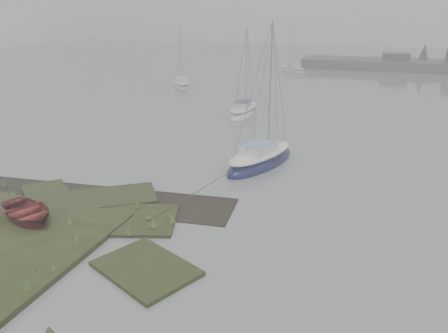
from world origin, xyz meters
TOP-DOWN VIEW (x-y plane):
  - ground at (0.00, 30.00)m, footprint 160.00×160.00m
  - sailboat_main at (1.50, 11.71)m, footprint 3.87×6.57m
  - sailboat_white at (-3.25, 24.00)m, footprint 2.02×5.76m
  - sailboat_far_a at (-14.40, 35.60)m, footprint 4.28×5.63m
  - sailboat_far_c at (-4.38, 53.56)m, footprint 5.09×4.93m
  - dinghy at (-5.99, 1.00)m, footprint 4.07×3.61m

SIDE VIEW (x-z plane):
  - ground at x=0.00m, z-range 0.00..0.00m
  - sailboat_far_c at x=-4.38m, z-range -3.53..4.00m
  - sailboat_far_a at x=-14.40m, z-range -3.62..4.09m
  - sailboat_white at x=-3.25m, z-range -3.78..4.28m
  - sailboat_main at x=1.50m, z-range -4.13..4.68m
  - dinghy at x=-5.99m, z-range 0.22..0.92m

